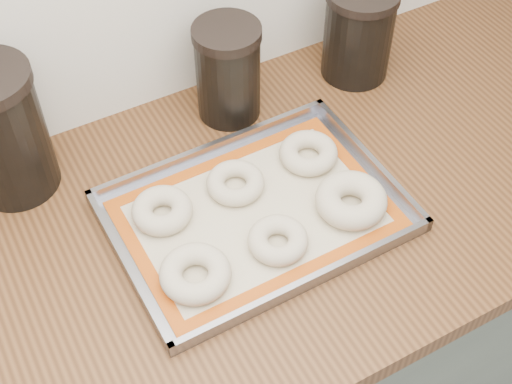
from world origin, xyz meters
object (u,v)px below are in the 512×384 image
bagel_back_mid (235,183)px  canister_right (358,32)px  bagel_front_left (195,274)px  bagel_back_left (162,210)px  baking_tray (256,213)px  canister_mid (228,71)px  canister_left (1,132)px  bagel_front_mid (278,240)px  bagel_back_right (309,153)px  bagel_front_right (351,200)px

bagel_back_mid → canister_right: (0.35, 0.17, 0.07)m
bagel_front_left → bagel_back_left: same height
bagel_front_left → bagel_back_mid: 0.19m
baking_tray → canister_mid: canister_mid is taller
canister_left → canister_right: canister_left is taller
bagel_back_mid → canister_right: 0.39m
canister_left → bagel_back_mid: bearing=-32.0°
bagel_back_left → canister_right: 0.51m
canister_mid → bagel_front_mid: bearing=-104.1°
bagel_front_mid → bagel_back_right: size_ratio=0.94×
bagel_front_right → canister_mid: canister_mid is taller
bagel_front_right → canister_left: (-0.46, 0.32, 0.09)m
canister_mid → bagel_back_left: bearing=-140.1°
bagel_front_mid → bagel_back_left: 0.19m
bagel_front_left → canister_mid: (0.22, 0.32, 0.07)m
baking_tray → bagel_back_right: bagel_back_right is taller
bagel_front_mid → bagel_back_mid: bearing=90.9°
bagel_front_right → bagel_back_right: 0.13m
canister_mid → canister_right: size_ratio=1.02×
baking_tray → bagel_back_mid: bearing=93.0°
canister_right → bagel_back_right: bearing=-141.2°
baking_tray → canister_left: canister_left is taller
baking_tray → canister_right: (0.35, 0.23, 0.09)m
bagel_front_mid → canister_left: bearing=133.4°
bagel_front_right → canister_mid: bearing=101.4°
bagel_front_mid → canister_mid: (0.08, 0.32, 0.07)m
bagel_back_left → canister_right: (0.48, 0.16, 0.07)m
baking_tray → canister_mid: (0.08, 0.25, 0.09)m
bagel_front_mid → bagel_front_right: bagel_front_right is taller
bagel_front_right → canister_right: (0.21, 0.29, 0.07)m
bagel_front_mid → canister_mid: 0.34m
bagel_front_right → bagel_front_mid: bearing=-176.0°
bagel_front_mid → canister_left: canister_left is taller
bagel_front_mid → canister_right: bearing=41.2°
bagel_back_right → canister_left: bearing=156.7°
baking_tray → canister_right: canister_right is taller
canister_right → baking_tray: bearing=-146.3°
bagel_front_right → canister_left: 0.57m
bagel_back_left → bagel_back_right: 0.27m
baking_tray → bagel_back_left: (-0.14, 0.07, 0.01)m
bagel_front_right → bagel_back_left: bearing=154.7°
bagel_back_left → canister_right: canister_right is taller
bagel_front_mid → bagel_back_left: (-0.13, 0.14, 0.00)m
bagel_front_left → bagel_back_right: size_ratio=1.08×
baking_tray → canister_mid: size_ratio=2.49×
bagel_front_right → bagel_back_mid: bearing=138.5°
baking_tray → bagel_back_mid: (-0.00, 0.06, 0.01)m
bagel_back_left → bagel_back_mid: bagel_back_left is taller
bagel_back_left → bagel_back_mid: bearing=-1.2°
canister_right → bagel_back_mid: bearing=-154.6°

